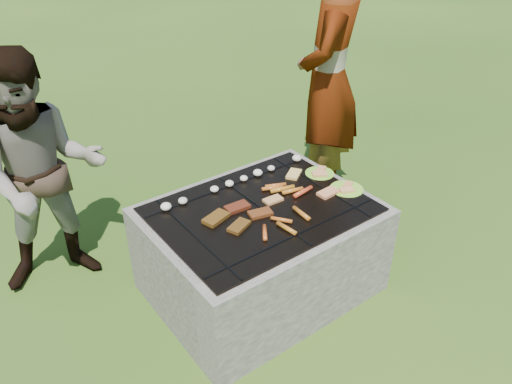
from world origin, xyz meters
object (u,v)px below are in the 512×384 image
(fire_pit, at_px, (261,253))
(plate_far, at_px, (320,173))
(bystander, at_px, (44,176))
(cook, at_px, (329,81))
(plate_near, at_px, (347,189))

(fire_pit, distance_m, plate_far, 0.66)
(fire_pit, height_order, bystander, bystander)
(fire_pit, relative_size, bystander, 0.85)
(plate_far, xyz_separation_m, cook, (0.51, 0.49, 0.38))
(plate_far, height_order, cook, cook)
(bystander, bearing_deg, plate_near, -18.62)
(fire_pit, relative_size, plate_near, 5.62)
(fire_pit, bearing_deg, plate_far, 10.18)
(cook, relative_size, bystander, 1.30)
(cook, bearing_deg, plate_near, 18.07)
(plate_near, bearing_deg, plate_far, 90.01)
(cook, bearing_deg, bystander, -44.79)
(plate_near, bearing_deg, cook, 55.04)
(bystander, bearing_deg, cook, 7.24)
(fire_pit, relative_size, cook, 0.66)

